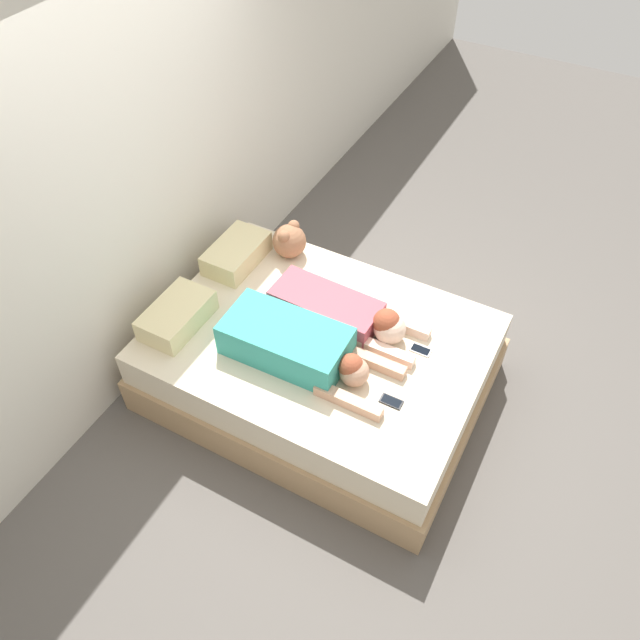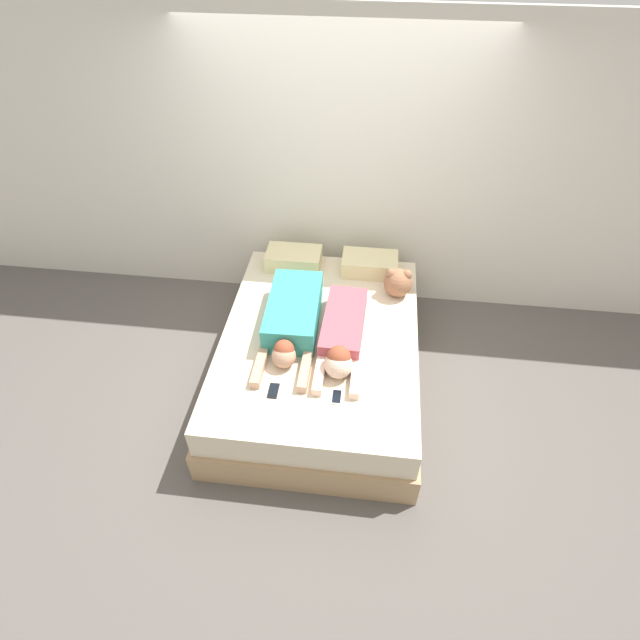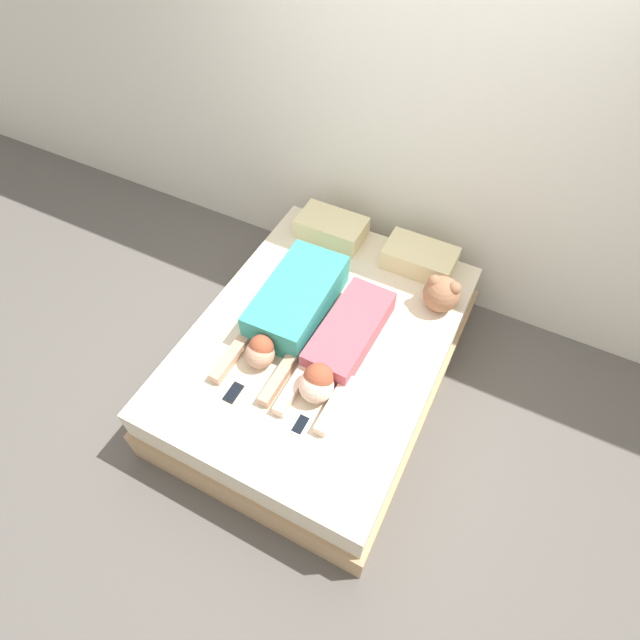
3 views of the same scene
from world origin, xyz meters
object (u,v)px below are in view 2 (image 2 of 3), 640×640
cell_phone_right (337,397)px  bed (320,357)px  person_left (292,318)px  pillow_head_left (294,259)px  cell_phone_left (273,391)px  pillow_head_right (370,264)px  plush_toy (398,282)px  person_right (342,336)px

cell_phone_right → bed: bearing=107.3°
cell_phone_right → person_left: bearing=122.5°
person_left → cell_phone_right: (0.42, -0.66, -0.11)m
bed → pillow_head_left: (-0.35, 0.87, 0.35)m
pillow_head_left → cell_phone_left: bearing=-86.6°
pillow_head_right → cell_phone_left: size_ratio=3.69×
person_left → cell_phone_right: person_left is taller
pillow_head_left → plush_toy: (0.95, -0.29, 0.05)m
bed → person_left: size_ratio=1.91×
pillow_head_right → plush_toy: size_ratio=1.94×
cell_phone_right → plush_toy: plush_toy is taller
cell_phone_left → plush_toy: (0.86, 1.19, 0.12)m
bed → cell_phone_right: size_ratio=15.97×
person_left → cell_phone_left: (-0.03, -0.66, -0.11)m
person_right → cell_phone_right: person_right is taller
plush_toy → person_left: bearing=-147.0°
person_left → cell_phone_right: size_ratio=8.36×
pillow_head_left → bed: bearing=-68.2°
bed → cell_phone_left: cell_phone_left is taller
person_left → plush_toy: 0.99m
cell_phone_right → plush_toy: size_ratio=0.53×
cell_phone_left → pillow_head_left: bearing=93.4°
pillow_head_left → plush_toy: bearing=-17.1°
cell_phone_left → cell_phone_right: (0.45, -0.00, 0.00)m
person_left → plush_toy: (0.83, 0.54, 0.02)m
cell_phone_left → cell_phone_right: 0.45m
pillow_head_right → plush_toy: bearing=-49.2°
cell_phone_left → person_right: bearing=49.8°
person_left → plush_toy: plush_toy is taller
cell_phone_left → cell_phone_right: size_ratio=1.00×
pillow_head_left → person_left: bearing=-81.7°
bed → cell_phone_right: bearing=-72.7°
pillow_head_left → plush_toy: size_ratio=1.94×
pillow_head_right → person_left: size_ratio=0.44×
pillow_head_left → cell_phone_right: 1.59m
pillow_head_right → person_right: person_right is taller
bed → cell_phone_left: (-0.26, -0.62, 0.28)m
bed → cell_phone_left: 0.73m
person_right → cell_phone_left: 0.69m
bed → cell_phone_right: cell_phone_right is taller
pillow_head_left → cell_phone_left: (0.09, -1.49, -0.07)m
pillow_head_left → pillow_head_right: (0.70, 0.00, 0.00)m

